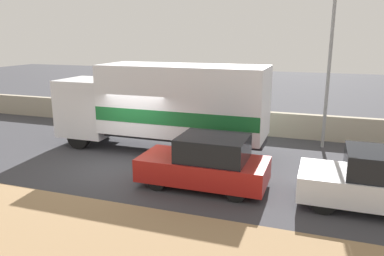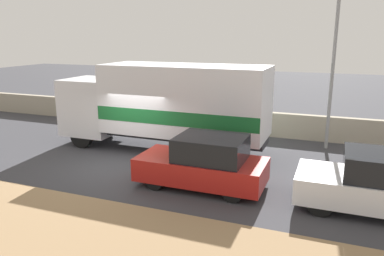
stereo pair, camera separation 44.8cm
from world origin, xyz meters
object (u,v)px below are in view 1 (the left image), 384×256
at_px(car_hatchback, 206,163).
at_px(car_sedan_second, 374,181).
at_px(pedestrian, 97,113).
at_px(street_lamp, 330,58).
at_px(box_truck, 165,105).

relative_size(car_hatchback, car_sedan_second, 1.07).
bearing_deg(pedestrian, street_lamp, 1.74).
relative_size(street_lamp, box_truck, 0.74).
distance_m(street_lamp, pedestrian, 11.55).
bearing_deg(street_lamp, box_truck, -156.19).
height_order(box_truck, car_sedan_second, box_truck).
relative_size(car_sedan_second, pedestrian, 2.40).
xyz_separation_m(car_hatchback, pedestrian, (-7.64, 5.53, 0.02)).
relative_size(box_truck, car_sedan_second, 2.32).
relative_size(box_truck, pedestrian, 5.58).
height_order(car_sedan_second, pedestrian, car_sedan_second).
bearing_deg(street_lamp, car_sedan_second, -76.85).
height_order(box_truck, car_hatchback, box_truck).
bearing_deg(pedestrian, car_hatchback, -35.90).
bearing_deg(car_sedan_second, car_hatchback, 0.66).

